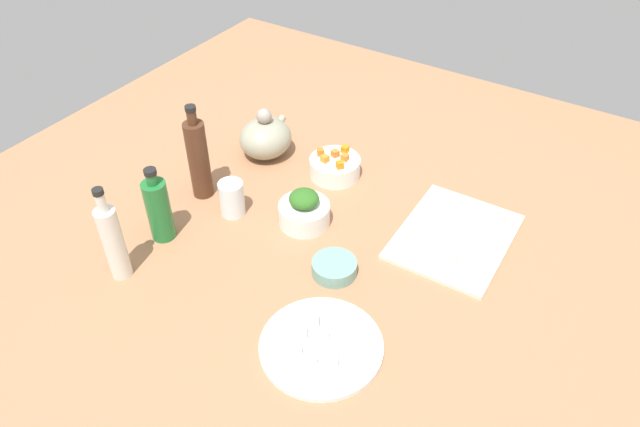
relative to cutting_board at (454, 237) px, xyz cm
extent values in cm
cube|color=#A26F4D|center=(-14.57, 29.06, -2.00)|extent=(190.00, 190.00, 3.00)
cube|color=silver|center=(0.00, 0.00, 0.00)|extent=(31.99, 25.39, 1.00)
cylinder|color=white|center=(-44.56, 9.72, 0.10)|extent=(24.85, 24.85, 1.20)
cylinder|color=white|center=(-14.98, 33.63, 2.30)|extent=(12.61, 12.61, 5.59)
cylinder|color=white|center=(6.42, 37.61, 2.09)|extent=(13.75, 13.75, 5.17)
cylinder|color=#70A092|center=(-25.37, 18.40, 1.14)|extent=(10.21, 10.21, 3.28)
ellipsoid|color=#9A9982|center=(4.45, 59.27, 4.91)|extent=(15.31, 14.29, 10.83)
sphere|color=#9F9689|center=(4.45, 59.27, 12.04)|extent=(4.29, 4.29, 4.29)
cylinder|color=#9A9982|center=(10.96, 59.27, 6.27)|extent=(5.38, 2.00, 3.93)
cylinder|color=silver|center=(-51.15, 58.68, 8.69)|extent=(4.64, 4.64, 18.38)
cylinder|color=silver|center=(-51.15, 58.68, 20.12)|extent=(2.09, 2.09, 4.49)
cylinder|color=black|center=(-51.15, 58.68, 22.97)|extent=(2.32, 2.32, 1.20)
cylinder|color=#206D31|center=(-36.75, 59.62, 7.41)|extent=(5.75, 5.75, 15.82)
cylinder|color=#206D31|center=(-36.75, 59.62, 16.67)|extent=(2.59, 2.59, 2.70)
cylinder|color=black|center=(-36.75, 59.62, 18.63)|extent=(2.88, 2.88, 1.20)
cylinder|color=#4E2C1B|center=(-19.03, 62.47, 10.13)|extent=(5.31, 5.31, 21.27)
cylinder|color=#4E2C1B|center=(-19.03, 62.47, 22.60)|extent=(2.39, 2.39, 3.65)
cylinder|color=black|center=(-19.03, 62.47, 25.02)|extent=(2.66, 2.66, 1.20)
cylinder|color=white|center=(-20.95, 50.98, 4.08)|extent=(6.27, 6.27, 9.15)
cube|color=orange|center=(10.84, 37.15, 5.57)|extent=(1.86, 1.86, 1.80)
cube|color=orange|center=(4.12, 39.41, 5.57)|extent=(2.08, 2.08, 1.80)
cube|color=orange|center=(3.82, 34.59, 5.57)|extent=(2.54, 2.54, 1.80)
cube|color=orange|center=(7.48, 35.22, 5.57)|extent=(1.90, 1.90, 1.80)
cube|color=orange|center=(7.70, 38.38, 5.57)|extent=(2.37, 2.37, 1.80)
cube|color=orange|center=(6.12, 42.05, 5.57)|extent=(2.54, 2.54, 1.80)
ellipsoid|color=#2E6721|center=(-14.98, 33.63, 7.12)|extent=(9.36, 9.45, 4.06)
cube|color=white|center=(-40.38, 6.58, 1.80)|extent=(2.65, 2.65, 2.20)
cube|color=white|center=(-49.16, 9.32, 1.80)|extent=(3.11, 3.11, 2.20)
cube|color=#E3F1D1|center=(-47.04, 5.64, 1.80)|extent=(3.05, 3.05, 2.20)
cube|color=white|center=(-42.93, 10.39, 1.80)|extent=(3.10, 3.10, 2.20)
cube|color=white|center=(-41.00, 13.92, 1.80)|extent=(3.09, 3.09, 2.20)
cube|color=white|center=(-45.06, 14.23, 1.80)|extent=(3.08, 3.08, 2.20)
cube|color=white|center=(-48.74, 13.05, 1.80)|extent=(3.10, 3.10, 2.20)
pyramid|color=beige|center=(-8.79, -2.62, 1.77)|extent=(6.01, 6.19, 2.54)
pyramid|color=beige|center=(-1.25, -4.65, 1.51)|extent=(7.58, 7.78, 2.03)
pyramid|color=#EEE4C0|center=(9.91, 7.43, 1.63)|extent=(7.44, 7.25, 2.26)
pyramid|color=beige|center=(-4.26, 2.28, 1.55)|extent=(6.15, 6.15, 2.10)
pyramid|color=beige|center=(9.08, -7.84, 2.04)|extent=(5.48, 4.99, 3.08)
camera|label=1|loc=(-106.56, -29.38, 96.88)|focal=33.48mm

